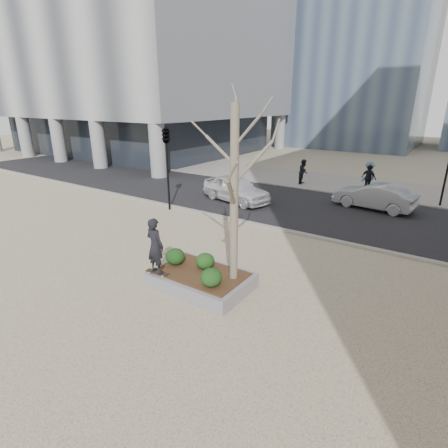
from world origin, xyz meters
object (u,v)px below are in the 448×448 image
Objects in this scene: planter at (201,280)px; skateboard at (157,273)px; skateboarder at (155,246)px; police_car at (236,189)px.

planter is 3.85× the size of skateboard.
skateboard reaches higher than planter.
skateboarder is 0.40× the size of police_car.
skateboard is 0.18× the size of police_car.
skateboarder is (-1.10, -0.80, 1.18)m from planter.
police_car is (-4.39, 8.93, 0.54)m from planter.
planter is 1.80m from skateboarder.
skateboarder reaches higher than skateboard.
skateboarder is at bearing 0.00° from skateboard.
planter is 1.39m from skateboard.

